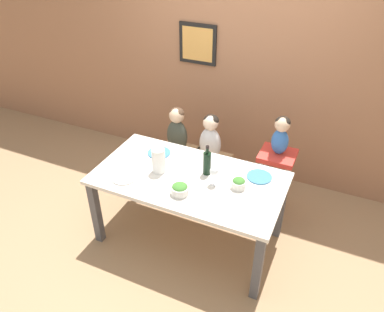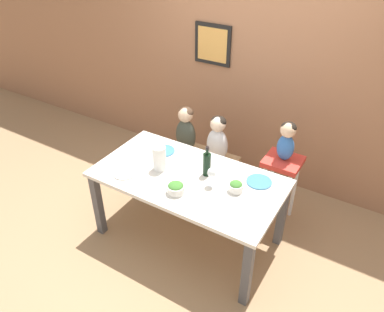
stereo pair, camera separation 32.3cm
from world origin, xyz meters
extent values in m
plane|color=#9E7A56|center=(0.00, 0.00, 0.00)|extent=(14.00, 14.00, 0.00)
cube|color=#9E6B4C|center=(0.00, 1.37, 1.35)|extent=(10.00, 0.06, 2.70)
cube|color=black|center=(-0.50, 1.32, 1.47)|extent=(0.43, 0.02, 0.44)
cube|color=gold|center=(-0.50, 1.31, 1.47)|extent=(0.35, 0.00, 0.36)
cube|color=silver|center=(0.00, 0.00, 0.72)|extent=(1.67, 0.89, 0.03)
cube|color=#4C4C51|center=(-0.77, -0.39, 0.35)|extent=(0.07, 0.07, 0.70)
cube|color=#4C4C51|center=(0.77, -0.39, 0.35)|extent=(0.07, 0.07, 0.70)
cube|color=#4C4C51|center=(-0.77, 0.39, 0.35)|extent=(0.07, 0.07, 0.70)
cube|color=#4C4C51|center=(0.77, 0.39, 0.35)|extent=(0.07, 0.07, 0.70)
cylinder|color=silver|center=(-0.61, 0.55, 0.21)|extent=(0.04, 0.04, 0.42)
cylinder|color=silver|center=(-0.32, 0.55, 0.21)|extent=(0.04, 0.04, 0.42)
cylinder|color=silver|center=(-0.61, 0.84, 0.21)|extent=(0.04, 0.04, 0.42)
cylinder|color=silver|center=(-0.32, 0.84, 0.21)|extent=(0.04, 0.04, 0.42)
cube|color=tan|center=(-0.46, 0.70, 0.45)|extent=(0.40, 0.38, 0.05)
cylinder|color=silver|center=(-0.22, 0.55, 0.21)|extent=(0.04, 0.04, 0.42)
cylinder|color=silver|center=(0.06, 0.55, 0.21)|extent=(0.04, 0.04, 0.42)
cylinder|color=silver|center=(-0.22, 0.84, 0.21)|extent=(0.04, 0.04, 0.42)
cylinder|color=silver|center=(0.06, 0.84, 0.21)|extent=(0.04, 0.04, 0.42)
cube|color=tan|center=(-0.08, 0.70, 0.45)|extent=(0.40, 0.38, 0.05)
cylinder|color=silver|center=(0.50, 0.58, 0.34)|extent=(0.04, 0.04, 0.68)
cylinder|color=silver|center=(0.75, 0.58, 0.34)|extent=(0.04, 0.04, 0.68)
cylinder|color=silver|center=(0.50, 0.82, 0.34)|extent=(0.04, 0.04, 0.68)
cylinder|color=silver|center=(0.75, 0.82, 0.34)|extent=(0.04, 0.04, 0.68)
cube|color=red|center=(0.62, 0.70, 0.71)|extent=(0.34, 0.33, 0.05)
ellipsoid|color=#3D4238|center=(-0.46, 0.70, 0.66)|extent=(0.23, 0.16, 0.38)
sphere|color=#D6AD89|center=(-0.46, 0.70, 0.91)|extent=(0.16, 0.16, 0.16)
ellipsoid|color=#473323|center=(-0.46, 0.71, 0.93)|extent=(0.16, 0.15, 0.11)
ellipsoid|color=silver|center=(-0.08, 0.70, 0.66)|extent=(0.23, 0.16, 0.38)
sphere|color=beige|center=(-0.08, 0.70, 0.91)|extent=(0.16, 0.16, 0.16)
ellipsoid|color=black|center=(-0.08, 0.71, 0.93)|extent=(0.16, 0.15, 0.11)
ellipsoid|color=#3366B2|center=(0.62, 0.70, 0.87)|extent=(0.16, 0.11, 0.26)
sphere|color=#D6AD89|center=(0.62, 0.70, 1.05)|extent=(0.14, 0.14, 0.14)
ellipsoid|color=black|center=(0.62, 0.71, 1.07)|extent=(0.14, 0.14, 0.10)
cylinder|color=black|center=(0.12, 0.11, 0.84)|extent=(0.07, 0.07, 0.21)
cylinder|color=black|center=(0.12, 0.11, 0.98)|extent=(0.03, 0.03, 0.07)
cylinder|color=black|center=(0.12, 0.11, 1.01)|extent=(0.03, 0.03, 0.02)
cylinder|color=white|center=(-0.28, -0.03, 0.85)|extent=(0.12, 0.12, 0.23)
cylinder|color=white|center=(0.24, -0.01, 0.74)|extent=(0.06, 0.06, 0.00)
cylinder|color=white|center=(0.24, -0.01, 0.78)|extent=(0.01, 0.01, 0.09)
ellipsoid|color=white|center=(0.24, -0.01, 0.87)|extent=(0.07, 0.07, 0.09)
cylinder|color=silver|center=(0.03, -0.24, 0.77)|extent=(0.15, 0.15, 0.07)
ellipsoid|color=#3D752D|center=(0.03, -0.24, 0.81)|extent=(0.13, 0.13, 0.05)
cylinder|color=silver|center=(0.44, 0.04, 0.77)|extent=(0.12, 0.12, 0.07)
ellipsoid|color=#3D752D|center=(0.44, 0.04, 0.81)|extent=(0.11, 0.11, 0.05)
cylinder|color=silver|center=(-0.51, -0.25, 0.74)|extent=(0.22, 0.22, 0.01)
cylinder|color=teal|center=(-0.42, 0.22, 0.74)|extent=(0.22, 0.22, 0.01)
cylinder|color=teal|center=(0.57, 0.25, 0.74)|extent=(0.22, 0.22, 0.01)
camera|label=1|loc=(1.11, -2.38, 2.71)|focal=35.00mm
camera|label=2|loc=(1.40, -2.23, 2.71)|focal=35.00mm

